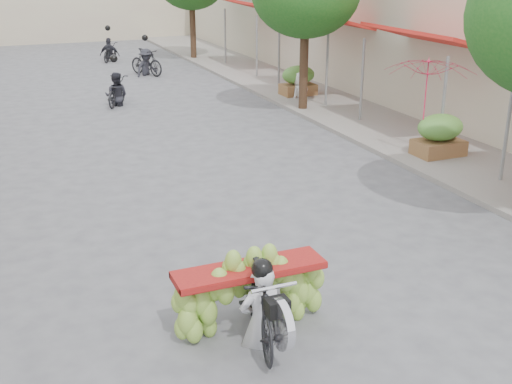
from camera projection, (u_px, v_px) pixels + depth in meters
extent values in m
cube|color=gray|center=(331.00, 100.00, 22.46)|extent=(4.00, 60.00, 0.12)
cube|color=beige|center=(474.00, 11.00, 22.36)|extent=(8.00, 40.00, 6.00)
cylinder|color=slate|center=(507.00, 129.00, 13.89)|extent=(0.08, 0.08, 2.55)
cube|color=red|center=(429.00, 37.00, 17.23)|extent=(1.77, 4.20, 0.53)
cylinder|color=slate|center=(443.00, 108.00, 15.80)|extent=(0.08, 0.08, 2.55)
cylinder|color=slate|center=(362.00, 82.00, 19.10)|extent=(0.08, 0.08, 2.55)
cube|color=red|center=(323.00, 18.00, 22.43)|extent=(1.77, 4.20, 0.53)
cylinder|color=slate|center=(327.00, 71.00, 21.00)|extent=(0.08, 0.08, 2.55)
cylinder|color=slate|center=(279.00, 55.00, 24.30)|extent=(0.08, 0.08, 2.55)
cube|color=red|center=(258.00, 6.00, 27.63)|extent=(1.77, 4.20, 0.53)
cylinder|color=slate|center=(257.00, 48.00, 26.20)|extent=(0.08, 0.08, 2.55)
cylinder|color=slate|center=(225.00, 37.00, 29.50)|extent=(0.08, 0.08, 2.55)
cylinder|color=#3A2719|center=(304.00, 63.00, 20.48)|extent=(0.28, 0.28, 3.20)
cylinder|color=#3A2719|center=(193.00, 26.00, 30.88)|extent=(0.28, 0.28, 3.20)
cube|color=brown|center=(439.00, 145.00, 15.99)|extent=(1.20, 0.80, 0.50)
ellipsoid|color=#4E8A34|center=(441.00, 123.00, 15.79)|extent=(1.20, 0.88, 0.66)
cube|color=brown|center=(298.00, 88.00, 22.93)|extent=(1.20, 0.80, 0.50)
ellipsoid|color=#4E8A34|center=(298.00, 72.00, 22.73)|extent=(1.20, 0.88, 0.66)
imported|color=black|center=(260.00, 304.00, 8.36)|extent=(0.93, 1.93, 1.10)
cylinder|color=silver|center=(280.00, 324.00, 7.77)|extent=(0.10, 0.66, 0.66)
cube|color=black|center=(277.00, 307.00, 7.80)|extent=(0.28, 0.22, 0.22)
cylinder|color=silver|center=(274.00, 287.00, 7.81)|extent=(0.60, 0.05, 0.05)
cube|color=maroon|center=(250.00, 270.00, 8.55)|extent=(2.06, 0.55, 0.10)
imported|color=silver|center=(261.00, 266.00, 8.12)|extent=(0.59, 0.44, 1.65)
sphere|color=black|center=(262.00, 208.00, 7.82)|extent=(0.28, 0.28, 0.28)
imported|color=#C2193C|center=(431.00, 56.00, 15.16)|extent=(2.71, 2.71, 1.95)
imported|color=white|center=(301.00, 71.00, 22.35)|extent=(1.02, 0.85, 1.79)
imported|color=black|center=(116.00, 92.00, 21.80)|extent=(1.32, 1.77, 0.94)
imported|color=#25262D|center=(115.00, 72.00, 21.57)|extent=(0.93, 0.79, 1.65)
sphere|color=black|center=(114.00, 59.00, 21.41)|extent=(0.26, 0.26, 0.26)
imported|color=black|center=(146.00, 62.00, 27.18)|extent=(1.40, 1.94, 1.13)
imported|color=#25262D|center=(146.00, 49.00, 26.99)|extent=(1.19, 0.99, 1.65)
sphere|color=black|center=(145.00, 38.00, 26.83)|extent=(0.26, 0.26, 0.26)
imported|color=black|center=(110.00, 52.00, 30.82)|extent=(1.25, 1.63, 0.87)
imported|color=#25262D|center=(108.00, 38.00, 30.58)|extent=(1.11, 0.95, 1.65)
sphere|color=black|center=(108.00, 28.00, 30.43)|extent=(0.26, 0.26, 0.26)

